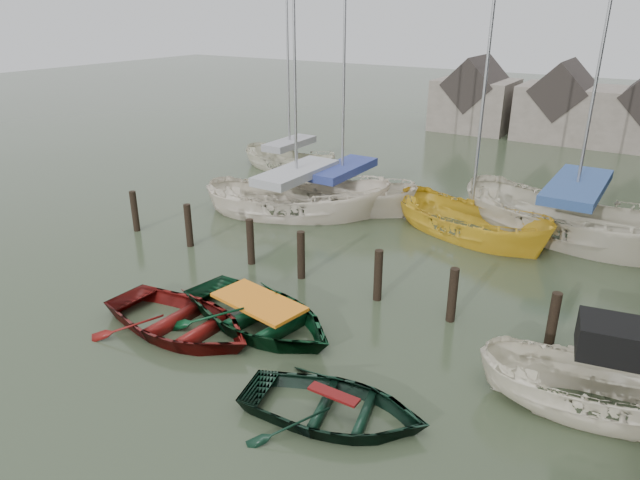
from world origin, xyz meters
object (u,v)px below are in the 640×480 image
Objects in this scene: rowboat_green at (260,326)px; sailboat_c at (469,235)px; rowboat_dkgreen at (333,418)px; sailboat_d at (568,236)px; rowboat_red at (181,331)px; sailboat_b at (342,204)px; sailboat_e at (290,168)px; sailboat_a at (297,212)px; motorboat at (599,409)px.

sailboat_c reaches higher than rowboat_green.
rowboat_dkgreen is (3.21, -1.87, 0.00)m from rowboat_green.
rowboat_dkgreen is 0.26× the size of sailboat_d.
rowboat_red is 1.86m from rowboat_green.
rowboat_dkgreen is 0.31× the size of sailboat_b.
sailboat_e is (-6.09, 13.10, 0.07)m from rowboat_red.
sailboat_a is 1.94m from sailboat_b.
sailboat_d is (1.95, 11.78, 0.06)m from rowboat_dkgreen.
sailboat_a reaches higher than sailboat_b.
motorboat is 0.39× the size of sailboat_a.
sailboat_c is at bearing -93.82° from sailboat_b.
sailboat_a is 1.14× the size of sailboat_c.
sailboat_e is at bearing 13.65° from sailboat_a.
sailboat_b is 0.84× the size of sailboat_d.
sailboat_a is at bearing -134.99° from sailboat_e.
sailboat_d is at bearing -18.02° from rowboat_green.
sailboat_b is at bearing 16.44° from rowboat_dkgreen.
sailboat_e is at bearing 56.44° from sailboat_b.
sailboat_d is 1.45× the size of sailboat_e.
sailboat_e is at bearing 96.30° from sailboat_d.
sailboat_e reaches higher than motorboat.
sailboat_a is 1.06× the size of sailboat_b.
sailboat_a is 6.22m from sailboat_c.
sailboat_b reaches higher than sailboat_e.
sailboat_b reaches higher than rowboat_green.
sailboat_b is at bearing -116.56° from sailboat_e.
sailboat_d reaches higher than sailboat_e.
rowboat_green is 9.24m from sailboat_b.
rowboat_green reaches higher than rowboat_red.
sailboat_c reaches higher than motorboat.
rowboat_green is (1.43, 1.19, 0.00)m from rowboat_red.
rowboat_red is at bearing -171.47° from sailboat_b.
sailboat_a is (-11.15, 6.10, -0.02)m from motorboat.
motorboat is 12.71m from sailboat_a.
motorboat is 12.88m from sailboat_b.
sailboat_b is at bearing -52.06° from sailboat_a.
rowboat_red is 10.08m from sailboat_b.
sailboat_b is at bearing 113.27° from sailboat_d.
sailboat_b is 1.22× the size of sailboat_e.
motorboat is 0.35× the size of sailboat_d.
sailboat_b is (0.91, 1.72, 0.00)m from sailboat_a.
sailboat_c is (5.16, -0.37, -0.05)m from sailboat_b.
rowboat_green is 3.71m from rowboat_dkgreen.
motorboat is (8.80, 2.15, 0.09)m from rowboat_red.
sailboat_e is (-9.82, 3.50, 0.05)m from sailboat_c.
motorboat reaches higher than rowboat_red.
sailboat_d is at bearing 3.48° from motorboat.
motorboat is (4.16, 2.83, 0.09)m from rowboat_dkgreen.
rowboat_dkgreen is at bearing -110.76° from rowboat_green.
rowboat_red is 0.39× the size of sailboat_c.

